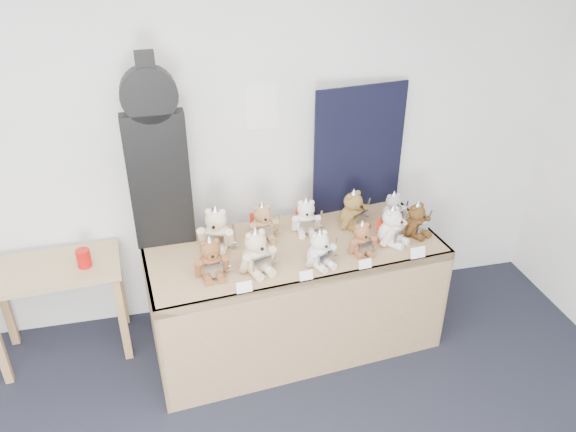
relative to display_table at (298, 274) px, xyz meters
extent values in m
plane|color=white|center=(-0.97, 0.60, 0.74)|extent=(6.00, 0.00, 6.00)
cube|color=white|center=(-0.11, 0.60, 0.92)|extent=(0.21, 0.00, 0.30)
cube|color=#93744B|center=(-0.01, 0.08, 0.14)|extent=(1.93, 0.95, 0.06)
cube|color=#93744B|center=(0.03, -0.30, -0.22)|extent=(1.86, 0.20, 0.78)
cube|color=#93744B|center=(-0.93, -0.01, -0.22)|extent=(0.10, 0.78, 0.78)
cube|color=#93744B|center=(0.91, 0.17, -0.22)|extent=(0.10, 0.78, 0.78)
cube|color=tan|center=(-1.52, 0.31, 0.06)|extent=(0.86, 0.52, 0.04)
cube|color=#A47146|center=(-1.90, 0.47, -0.29)|extent=(0.05, 0.05, 0.65)
cube|color=#A47146|center=(-1.13, 0.15, -0.29)|extent=(0.05, 0.05, 0.65)
cube|color=#A47146|center=(-1.16, 0.53, -0.29)|extent=(0.05, 0.05, 0.65)
cube|color=black|center=(-0.79, 0.31, 0.60)|extent=(0.37, 0.12, 0.86)
cylinder|color=black|center=(-0.79, 0.31, 1.13)|extent=(0.33, 0.12, 0.32)
cube|color=black|center=(-0.79, 0.31, 1.26)|extent=(0.11, 0.10, 0.22)
cube|color=black|center=(0.54, 0.48, 0.61)|extent=(0.66, 0.12, 0.88)
cylinder|color=#BD0E0C|center=(-1.31, 0.27, 0.13)|extent=(0.09, 0.09, 0.12)
ellipsoid|color=brown|center=(-0.55, -0.13, 0.24)|extent=(0.17, 0.15, 0.16)
sphere|color=brown|center=(-0.55, -0.13, 0.34)|extent=(0.12, 0.12, 0.12)
cylinder|color=brown|center=(-0.55, -0.18, 0.34)|extent=(0.05, 0.03, 0.05)
sphere|color=black|center=(-0.54, -0.19, 0.34)|extent=(0.02, 0.02, 0.02)
sphere|color=brown|center=(-0.59, -0.13, 0.39)|extent=(0.04, 0.04, 0.04)
sphere|color=brown|center=(-0.51, -0.12, 0.39)|extent=(0.04, 0.04, 0.04)
cylinder|color=brown|center=(-0.63, -0.15, 0.24)|extent=(0.05, 0.09, 0.12)
cylinder|color=brown|center=(-0.47, -0.14, 0.24)|extent=(0.05, 0.09, 0.12)
cylinder|color=brown|center=(-0.58, -0.19, 0.19)|extent=(0.06, 0.11, 0.05)
cylinder|color=brown|center=(-0.51, -0.18, 0.19)|extent=(0.06, 0.11, 0.05)
cube|color=silver|center=(-0.55, -0.19, 0.24)|extent=(0.11, 0.03, 0.09)
cone|color=silver|center=(-0.55, -0.13, 0.39)|extent=(0.10, 0.10, 0.08)
cube|color=silver|center=(-0.45, -0.15, 0.27)|extent=(0.02, 0.04, 0.17)
cube|color=silver|center=(-0.45, -0.15, 0.20)|extent=(0.05, 0.01, 0.01)
ellipsoid|color=beige|center=(-0.29, -0.13, 0.24)|extent=(0.22, 0.20, 0.18)
sphere|color=beige|center=(-0.29, -0.13, 0.36)|extent=(0.13, 0.13, 0.13)
cylinder|color=beige|center=(-0.27, -0.18, 0.35)|extent=(0.06, 0.05, 0.06)
sphere|color=black|center=(-0.26, -0.20, 0.35)|extent=(0.02, 0.02, 0.02)
sphere|color=beige|center=(-0.33, -0.15, 0.41)|extent=(0.04, 0.04, 0.04)
sphere|color=beige|center=(-0.25, -0.12, 0.41)|extent=(0.04, 0.04, 0.04)
cylinder|color=beige|center=(-0.36, -0.18, 0.25)|extent=(0.08, 0.11, 0.13)
cylinder|color=beige|center=(-0.20, -0.12, 0.25)|extent=(0.08, 0.11, 0.13)
cylinder|color=beige|center=(-0.30, -0.20, 0.19)|extent=(0.09, 0.13, 0.05)
cylinder|color=beige|center=(-0.23, -0.18, 0.19)|extent=(0.09, 0.13, 0.05)
cube|color=silver|center=(-0.26, -0.20, 0.25)|extent=(0.12, 0.06, 0.10)
cone|color=silver|center=(-0.29, -0.13, 0.42)|extent=(0.11, 0.11, 0.09)
cube|color=silver|center=(-0.17, -0.13, 0.28)|extent=(0.03, 0.05, 0.19)
cube|color=silver|center=(-0.17, -0.13, 0.21)|extent=(0.05, 0.02, 0.01)
ellipsoid|color=silver|center=(0.09, -0.16, 0.23)|extent=(0.19, 0.18, 0.15)
sphere|color=silver|center=(0.09, -0.16, 0.33)|extent=(0.11, 0.11, 0.11)
cylinder|color=silver|center=(0.11, -0.20, 0.32)|extent=(0.05, 0.04, 0.05)
sphere|color=black|center=(0.11, -0.22, 0.32)|extent=(0.02, 0.02, 0.02)
sphere|color=silver|center=(0.06, -0.17, 0.38)|extent=(0.04, 0.04, 0.04)
sphere|color=silver|center=(0.12, -0.15, 0.38)|extent=(0.04, 0.04, 0.04)
cylinder|color=silver|center=(0.03, -0.21, 0.24)|extent=(0.07, 0.09, 0.11)
cylinder|color=silver|center=(0.16, -0.15, 0.24)|extent=(0.07, 0.09, 0.11)
cylinder|color=silver|center=(0.08, -0.22, 0.19)|extent=(0.08, 0.11, 0.05)
cylinder|color=silver|center=(0.14, -0.19, 0.19)|extent=(0.08, 0.11, 0.05)
cube|color=silver|center=(0.11, -0.21, 0.23)|extent=(0.10, 0.05, 0.08)
cone|color=silver|center=(0.09, -0.16, 0.38)|extent=(0.09, 0.09, 0.07)
cube|color=silver|center=(0.19, -0.15, 0.26)|extent=(0.03, 0.04, 0.16)
cube|color=silver|center=(0.19, -0.15, 0.20)|extent=(0.04, 0.02, 0.01)
ellipsoid|color=brown|center=(0.38, -0.09, 0.22)|extent=(0.15, 0.13, 0.14)
sphere|color=brown|center=(0.38, -0.09, 0.32)|extent=(0.10, 0.10, 0.10)
cylinder|color=brown|center=(0.38, -0.13, 0.31)|extent=(0.05, 0.03, 0.04)
sphere|color=black|center=(0.38, -0.15, 0.31)|extent=(0.02, 0.02, 0.02)
sphere|color=brown|center=(0.34, -0.09, 0.36)|extent=(0.03, 0.03, 0.03)
sphere|color=brown|center=(0.41, -0.09, 0.36)|extent=(0.03, 0.03, 0.03)
cylinder|color=brown|center=(0.31, -0.12, 0.23)|extent=(0.05, 0.08, 0.10)
cylinder|color=brown|center=(0.44, -0.10, 0.23)|extent=(0.05, 0.08, 0.10)
cylinder|color=brown|center=(0.35, -0.14, 0.19)|extent=(0.05, 0.09, 0.04)
cylinder|color=brown|center=(0.41, -0.14, 0.19)|extent=(0.05, 0.09, 0.04)
cube|color=silver|center=(0.38, -0.14, 0.23)|extent=(0.09, 0.03, 0.08)
cone|color=silver|center=(0.38, -0.09, 0.36)|extent=(0.09, 0.09, 0.07)
cube|color=silver|center=(0.47, -0.11, 0.25)|extent=(0.02, 0.04, 0.15)
cube|color=silver|center=(0.47, -0.11, 0.20)|extent=(0.04, 0.01, 0.01)
ellipsoid|color=white|center=(0.60, -0.02, 0.24)|extent=(0.22, 0.21, 0.17)
sphere|color=white|center=(0.60, -0.02, 0.35)|extent=(0.12, 0.12, 0.12)
cylinder|color=white|center=(0.63, -0.06, 0.34)|extent=(0.06, 0.05, 0.05)
sphere|color=black|center=(0.64, -0.08, 0.34)|extent=(0.02, 0.02, 0.02)
sphere|color=white|center=(0.57, -0.05, 0.40)|extent=(0.04, 0.04, 0.04)
sphere|color=white|center=(0.63, 0.00, 0.40)|extent=(0.04, 0.04, 0.04)
cylinder|color=white|center=(0.55, -0.09, 0.25)|extent=(0.09, 0.10, 0.13)
cylinder|color=white|center=(0.67, 0.01, 0.25)|extent=(0.09, 0.10, 0.13)
cylinder|color=white|center=(0.61, -0.09, 0.19)|extent=(0.11, 0.12, 0.05)
cylinder|color=white|center=(0.66, -0.04, 0.19)|extent=(0.11, 0.12, 0.05)
cube|color=silver|center=(0.64, -0.07, 0.24)|extent=(0.10, 0.08, 0.09)
cone|color=silver|center=(0.60, -0.02, 0.40)|extent=(0.10, 0.10, 0.08)
cube|color=silver|center=(0.70, 0.02, 0.27)|extent=(0.04, 0.04, 0.17)
cube|color=silver|center=(0.70, 0.02, 0.20)|extent=(0.04, 0.04, 0.01)
cube|color=#B52C14|center=(0.56, 0.03, 0.25)|extent=(0.12, 0.11, 0.15)
ellipsoid|color=#53381C|center=(0.80, 0.04, 0.23)|extent=(0.19, 0.18, 0.15)
sphere|color=#53381C|center=(0.80, 0.04, 0.33)|extent=(0.11, 0.11, 0.11)
cylinder|color=#53381C|center=(0.81, 0.00, 0.32)|extent=(0.05, 0.04, 0.05)
sphere|color=black|center=(0.82, -0.02, 0.32)|extent=(0.02, 0.02, 0.02)
sphere|color=#53381C|center=(0.76, 0.02, 0.37)|extent=(0.03, 0.03, 0.03)
sphere|color=#53381C|center=(0.83, 0.05, 0.37)|extent=(0.03, 0.03, 0.03)
cylinder|color=#53381C|center=(0.74, -0.01, 0.24)|extent=(0.07, 0.09, 0.11)
cylinder|color=#53381C|center=(0.87, 0.05, 0.24)|extent=(0.07, 0.09, 0.11)
cylinder|color=#53381C|center=(0.79, -0.02, 0.19)|extent=(0.08, 0.11, 0.04)
cylinder|color=#53381C|center=(0.85, 0.01, 0.19)|extent=(0.08, 0.11, 0.04)
cube|color=silver|center=(0.82, -0.01, 0.23)|extent=(0.09, 0.06, 0.08)
cone|color=silver|center=(0.80, 0.04, 0.37)|extent=(0.09, 0.09, 0.07)
cube|color=silver|center=(0.89, 0.05, 0.26)|extent=(0.03, 0.04, 0.16)
cube|color=silver|center=(0.89, 0.05, 0.20)|extent=(0.04, 0.02, 0.01)
ellipsoid|color=beige|center=(-0.48, 0.16, 0.24)|extent=(0.23, 0.21, 0.19)
sphere|color=beige|center=(-0.48, 0.16, 0.37)|extent=(0.14, 0.14, 0.14)
cylinder|color=beige|center=(-0.50, 0.11, 0.36)|extent=(0.06, 0.05, 0.06)
sphere|color=black|center=(-0.51, 0.09, 0.36)|extent=(0.02, 0.02, 0.02)
sphere|color=beige|center=(-0.53, 0.18, 0.42)|extent=(0.04, 0.04, 0.04)
sphere|color=beige|center=(-0.44, 0.15, 0.42)|extent=(0.04, 0.04, 0.04)
cylinder|color=beige|center=(-0.57, 0.17, 0.25)|extent=(0.08, 0.11, 0.14)
cylinder|color=beige|center=(-0.41, 0.11, 0.25)|extent=(0.08, 0.11, 0.14)
cylinder|color=beige|center=(-0.54, 0.12, 0.19)|extent=(0.09, 0.13, 0.06)
cylinder|color=beige|center=(-0.46, 0.09, 0.19)|extent=(0.09, 0.13, 0.06)
cube|color=silver|center=(-0.51, 0.10, 0.25)|extent=(0.12, 0.06, 0.10)
cone|color=silver|center=(-0.48, 0.16, 0.43)|extent=(0.12, 0.12, 0.09)
cube|color=silver|center=(-0.38, 0.09, 0.28)|extent=(0.03, 0.05, 0.19)
cube|color=silver|center=(-0.38, 0.09, 0.21)|extent=(0.06, 0.02, 0.01)
ellipsoid|color=tan|center=(-0.18, 0.22, 0.23)|extent=(0.18, 0.16, 0.16)
sphere|color=tan|center=(-0.18, 0.22, 0.34)|extent=(0.12, 0.12, 0.12)
cylinder|color=tan|center=(-0.18, 0.18, 0.33)|extent=(0.05, 0.03, 0.05)
sphere|color=black|center=(-0.17, 0.16, 0.33)|extent=(0.02, 0.02, 0.02)
sphere|color=tan|center=(-0.22, 0.22, 0.39)|extent=(0.04, 0.04, 0.04)
sphere|color=tan|center=(-0.15, 0.23, 0.39)|extent=(0.04, 0.04, 0.04)
cylinder|color=tan|center=(-0.26, 0.19, 0.24)|extent=(0.06, 0.09, 0.12)
cylinder|color=tan|center=(-0.11, 0.22, 0.24)|extent=(0.06, 0.09, 0.12)
cylinder|color=tan|center=(-0.21, 0.16, 0.19)|extent=(0.06, 0.11, 0.05)
cylinder|color=tan|center=(-0.14, 0.17, 0.19)|extent=(0.06, 0.11, 0.05)
cube|color=silver|center=(-0.17, 0.16, 0.24)|extent=(0.10, 0.03, 0.09)
cone|color=silver|center=(-0.18, 0.22, 0.39)|extent=(0.10, 0.10, 0.08)
cube|color=silver|center=(-0.08, 0.21, 0.27)|extent=(0.02, 0.04, 0.17)
cube|color=silver|center=(-0.08, 0.21, 0.20)|extent=(0.05, 0.01, 0.01)
cube|color=#B52C14|center=(-0.19, 0.28, 0.25)|extent=(0.13, 0.05, 0.14)
ellipsoid|color=white|center=(0.11, 0.23, 0.23)|extent=(0.17, 0.15, 0.15)
sphere|color=white|center=(0.11, 0.23, 0.33)|extent=(0.11, 0.11, 0.11)
cylinder|color=white|center=(0.10, 0.19, 0.33)|extent=(0.05, 0.03, 0.05)
sphere|color=black|center=(0.10, 0.17, 0.33)|extent=(0.02, 0.02, 0.02)
sphere|color=white|center=(0.07, 0.24, 0.38)|extent=(0.04, 0.04, 0.04)
sphere|color=white|center=(0.14, 0.23, 0.38)|extent=(0.04, 0.04, 0.04)
cylinder|color=white|center=(0.03, 0.22, 0.24)|extent=(0.05, 0.09, 0.12)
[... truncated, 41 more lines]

